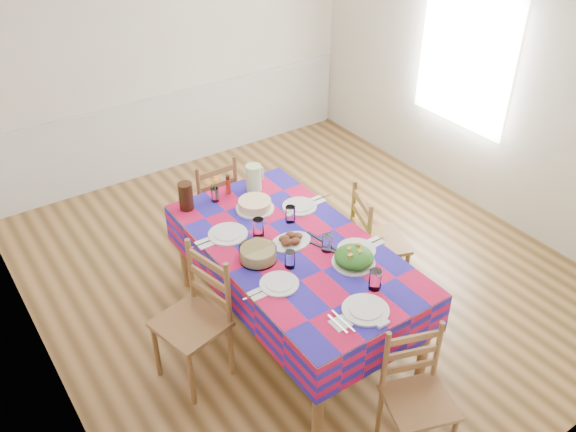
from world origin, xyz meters
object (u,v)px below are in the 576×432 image
object	(u,v)px
green_pitcher	(254,178)
chair_near	(416,396)
chair_far	(212,204)
chair_left	(196,320)
chair_right	(375,242)
dining_table	(294,256)
tea_pitcher	(186,196)
meat_platter	(291,240)

from	to	relation	value
green_pitcher	chair_near	size ratio (longest dim) A/B	0.25
chair_far	chair_left	bearing A→B (deg)	56.06
chair_left	chair_right	bearing A→B (deg)	77.21
chair_far	green_pitcher	bearing A→B (deg)	109.04
chair_far	chair_near	bearing A→B (deg)	88.89
dining_table	chair_near	xyz separation A→B (m)	(0.01, -1.36, -0.28)
green_pitcher	chair_right	xyz separation A→B (m)	(0.68, -0.85, -0.45)
dining_table	chair_right	xyz separation A→B (m)	(0.86, 0.02, -0.24)
chair_far	tea_pitcher	bearing A→B (deg)	43.18
tea_pitcher	meat_platter	bearing A→B (deg)	-63.60
tea_pitcher	chair_right	distance (m)	1.65
tea_pitcher	chair_right	xyz separation A→B (m)	(1.30, -0.91, -0.45)
green_pitcher	chair_far	bearing A→B (deg)	110.43
chair_right	meat_platter	bearing A→B (deg)	108.57
chair_far	chair_left	distance (m)	1.60
chair_near	chair_left	xyz separation A→B (m)	(-0.87, 1.37, 0.06)
dining_table	chair_left	xyz separation A→B (m)	(-0.86, 0.01, -0.22)
chair_right	green_pitcher	bearing A→B (deg)	58.95
green_pitcher	chair_near	world-z (taller)	green_pitcher
dining_table	chair_left	distance (m)	0.89
tea_pitcher	chair_left	distance (m)	1.10
tea_pitcher	chair_left	world-z (taller)	tea_pitcher
chair_near	chair_right	world-z (taller)	chair_right
meat_platter	chair_right	distance (m)	0.93
dining_table	chair_far	bearing A→B (deg)	89.95
chair_near	chair_right	distance (m)	1.62
chair_left	chair_right	world-z (taller)	chair_left
chair_far	chair_right	size ratio (longest dim) A/B	0.98
meat_platter	chair_right	size ratio (longest dim) A/B	0.33
meat_platter	dining_table	bearing A→B (deg)	-92.34
dining_table	tea_pitcher	size ratio (longest dim) A/B	9.00
dining_table	meat_platter	bearing A→B (deg)	87.66
dining_table	meat_platter	xyz separation A→B (m)	(0.00, 0.04, 0.12)
chair_near	chair_right	size ratio (longest dim) A/B	0.93
meat_platter	chair_near	bearing A→B (deg)	-89.49
dining_table	chair_right	world-z (taller)	chair_right
green_pitcher	chair_right	bearing A→B (deg)	-51.50
meat_platter	chair_left	bearing A→B (deg)	-177.76
meat_platter	green_pitcher	world-z (taller)	green_pitcher
dining_table	meat_platter	distance (m)	0.13
green_pitcher	chair_far	xyz separation A→B (m)	(-0.18, 0.49, -0.46)
meat_platter	chair_near	distance (m)	1.46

